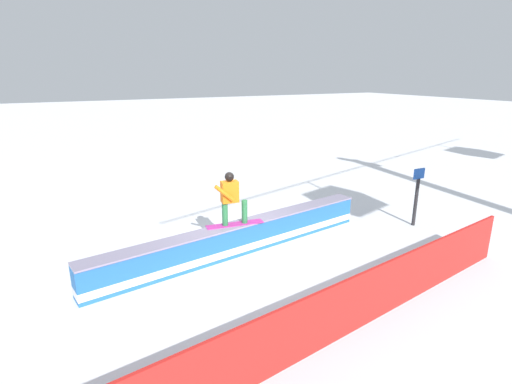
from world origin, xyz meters
The scene contains 5 objects.
ground_plane centered at (0.00, 0.00, 0.00)m, with size 120.00×120.00×0.00m, color white.
grind_box centered at (0.00, 0.00, 0.35)m, with size 7.72×1.68×0.78m.
snowboarder centered at (0.20, 0.01, 1.49)m, with size 1.44×0.46×1.32m.
safety_fence centered at (0.00, 3.85, 0.53)m, with size 10.60×0.06×1.07m, color red.
trail_marker centered at (-5.35, 0.70, 0.92)m, with size 0.40×0.10×1.71m.
Camera 1 is at (3.92, 8.34, 4.34)m, focal length 28.18 mm.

